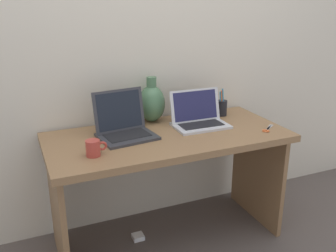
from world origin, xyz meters
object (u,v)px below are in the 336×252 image
object	(u,v)px
coffee_mug	(94,148)
pen_cup	(222,108)
laptop_left	(123,124)
scissors	(267,130)
power_brick	(138,237)
laptop_right	(198,116)
green_vase	(152,103)

from	to	relation	value
coffee_mug	pen_cup	xyz separation A→B (m)	(0.93, 0.32, 0.01)
laptop_left	pen_cup	distance (m)	0.72
laptop_left	pen_cup	world-z (taller)	laptop_left
pen_cup	scissors	size ratio (longest dim) A/B	1.43
coffee_mug	power_brick	bearing A→B (deg)	35.19
scissors	power_brick	world-z (taller)	scissors
coffee_mug	power_brick	distance (m)	0.81
laptop_right	laptop_left	bearing A→B (deg)	178.93
laptop_left	green_vase	xyz separation A→B (m)	(0.24, 0.18, 0.05)
laptop_right	green_vase	distance (m)	0.31
green_vase	power_brick	xyz separation A→B (m)	(-0.18, -0.20, -0.81)
laptop_left	laptop_right	xyz separation A→B (m)	(0.48, -0.01, -0.01)
laptop_left	coffee_mug	xyz separation A→B (m)	(-0.22, -0.22, -0.03)
laptop_left	coffee_mug	bearing A→B (deg)	-135.18
power_brick	pen_cup	bearing A→B (deg)	10.91
green_vase	scissors	xyz separation A→B (m)	(0.57, -0.43, -0.12)
scissors	coffee_mug	bearing A→B (deg)	178.18
coffee_mug	scissors	bearing A→B (deg)	-1.82
green_vase	laptop_left	bearing A→B (deg)	-143.91
laptop_left	pen_cup	bearing A→B (deg)	8.22
coffee_mug	pen_cup	world-z (taller)	pen_cup
pen_cup	scissors	distance (m)	0.38
coffee_mug	laptop_left	bearing A→B (deg)	44.82
laptop_right	power_brick	distance (m)	0.86
laptop_left	green_vase	world-z (taller)	green_vase
scissors	power_brick	distance (m)	1.05
green_vase	pen_cup	size ratio (longest dim) A/B	1.53
laptop_right	scissors	world-z (taller)	laptop_right
green_vase	pen_cup	bearing A→B (deg)	-8.77
power_brick	green_vase	bearing A→B (deg)	47.51
green_vase	laptop_right	bearing A→B (deg)	-38.06
scissors	power_brick	bearing A→B (deg)	162.91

